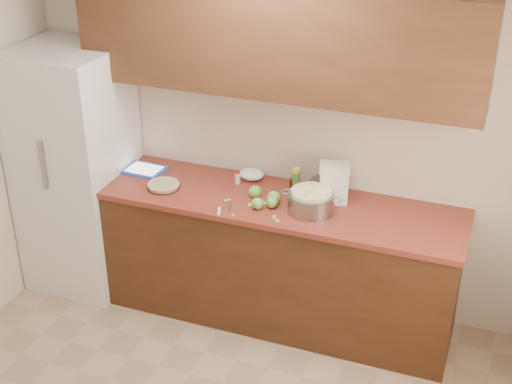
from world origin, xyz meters
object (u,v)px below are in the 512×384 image
(flour_canister, at_px, (334,183))
(colander, at_px, (311,201))
(pie, at_px, (163,185))
(tablet, at_px, (144,170))

(flour_canister, bearing_deg, colander, -114.03)
(pie, xyz_separation_m, tablet, (-0.25, 0.19, -0.01))
(pie, height_order, colander, colander)
(pie, relative_size, tablet, 0.77)
(pie, relative_size, flour_canister, 0.93)
(tablet, bearing_deg, colander, -3.82)
(pie, xyz_separation_m, colander, (1.03, 0.04, 0.05))
(flour_canister, bearing_deg, tablet, -177.43)
(colander, xyz_separation_m, tablet, (-1.28, 0.15, -0.06))
(colander, bearing_deg, flour_canister, 65.97)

